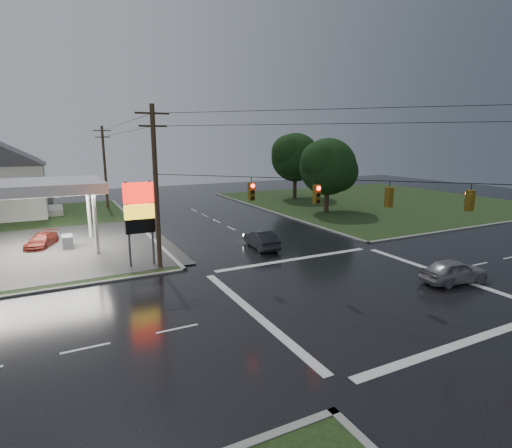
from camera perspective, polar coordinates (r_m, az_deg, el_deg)
name	(u,v)px	position (r m, az deg, el deg)	size (l,w,h in m)	color
ground	(359,290)	(24.73, 14.46, -9.11)	(120.00, 120.00, 0.00)	black
grass_ne	(377,201)	(60.53, 16.87, 3.14)	(36.00, 36.00, 0.08)	black
pylon_sign	(139,210)	(28.51, -16.34, 1.93)	(2.00, 0.35, 6.00)	#59595E
utility_pole_nw	(156,186)	(27.51, -14.10, 5.31)	(2.20, 0.32, 11.00)	#382619
utility_pole_n	(105,166)	(55.59, -20.79, 7.78)	(2.20, 0.32, 10.50)	#382619
traffic_signals	(365,181)	(23.26, 15.35, 5.98)	(26.87, 26.87, 1.47)	black
house_near	(0,179)	(53.62, -32.73, 5.41)	(11.05, 8.48, 8.60)	silver
house_far	(1,172)	(65.63, -32.63, 6.27)	(11.05, 8.48, 8.60)	silver
tree_ne_near	(329,167)	(49.24, 10.36, 8.03)	(7.99, 6.80, 8.98)	black
tree_ne_far	(296,157)	(60.77, 5.77, 9.44)	(8.46, 7.20, 9.80)	black
car_north	(261,239)	(32.74, 0.75, -2.19)	(1.57, 4.51, 1.49)	black
car_crossing	(454,271)	(27.82, 26.42, -6.02)	(1.75, 4.36, 1.49)	gray
car_pump	(42,240)	(37.49, -28.29, -2.07)	(1.63, 4.02, 1.17)	#4C1711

